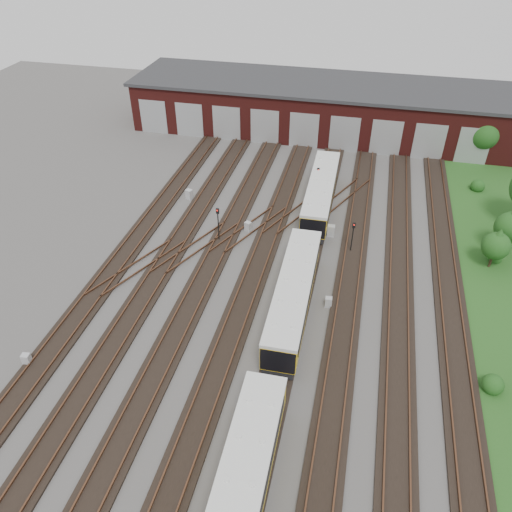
# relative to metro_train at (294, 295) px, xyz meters

# --- Properties ---
(ground) EXTENTS (120.00, 120.00, 0.00)m
(ground) POSITION_rel_metro_train_xyz_m (-2.00, -3.64, -1.79)
(ground) COLOR #484643
(ground) RESTS_ON ground
(track_network) EXTENTS (30.40, 70.00, 0.33)m
(track_network) POSITION_rel_metro_train_xyz_m (-2.17, -3.06, -1.68)
(track_network) COLOR black
(track_network) RESTS_ON ground
(maintenance_shed) EXTENTS (51.00, 12.50, 6.35)m
(maintenance_shed) POSITION_rel_metro_train_xyz_m (-2.01, 36.33, 1.41)
(maintenance_shed) COLOR #4D1513
(maintenance_shed) RESTS_ON ground
(grass_verge) EXTENTS (8.00, 55.00, 0.05)m
(grass_verge) POSITION_rel_metro_train_xyz_m (17.00, 6.36, -1.77)
(grass_verge) COLOR #1F4F1A
(grass_verge) RESTS_ON ground
(metro_train) EXTENTS (2.72, 45.84, 2.85)m
(metro_train) POSITION_rel_metro_train_xyz_m (0.00, 0.00, 0.00)
(metro_train) COLOR black
(metro_train) RESTS_ON ground
(signal_mast_0) EXTENTS (0.27, 0.26, 3.51)m
(signal_mast_0) POSITION_rel_metro_train_xyz_m (-8.38, 7.98, 0.44)
(signal_mast_0) COLOR black
(signal_mast_0) RESTS_ON ground
(signal_mast_1) EXTENTS (0.25, 0.24, 2.89)m
(signal_mast_1) POSITION_rel_metro_train_xyz_m (-1.07, 14.96, 0.04)
(signal_mast_1) COLOR black
(signal_mast_1) RESTS_ON ground
(signal_mast_2) EXTENTS (0.30, 0.28, 3.33)m
(signal_mast_2) POSITION_rel_metro_train_xyz_m (-0.68, 18.29, 0.34)
(signal_mast_2) COLOR black
(signal_mast_2) RESTS_ON ground
(signal_mast_3) EXTENTS (0.27, 0.25, 3.11)m
(signal_mast_3) POSITION_rel_metro_train_xyz_m (3.71, 9.04, 0.20)
(signal_mast_3) COLOR black
(signal_mast_3) RESTS_ON ground
(relay_cabinet_0) EXTENTS (0.60, 0.52, 0.91)m
(relay_cabinet_0) POSITION_rel_metro_train_xyz_m (-17.00, -9.41, -1.34)
(relay_cabinet_0) COLOR #ADAFB3
(relay_cabinet_0) RESTS_ON ground
(relay_cabinet_1) EXTENTS (0.79, 0.73, 1.06)m
(relay_cabinet_1) POSITION_rel_metro_train_xyz_m (-13.67, 14.72, -1.26)
(relay_cabinet_1) COLOR #ADAFB3
(relay_cabinet_1) RESTS_ON ground
(relay_cabinet_2) EXTENTS (0.71, 0.66, 0.94)m
(relay_cabinet_2) POSITION_rel_metro_train_xyz_m (-6.17, 10.27, -1.32)
(relay_cabinet_2) COLOR #ADAFB3
(relay_cabinet_2) RESTS_ON ground
(relay_cabinet_3) EXTENTS (0.68, 0.56, 1.13)m
(relay_cabinet_3) POSITION_rel_metro_train_xyz_m (1.66, 11.20, -1.23)
(relay_cabinet_3) COLOR #ADAFB3
(relay_cabinet_3) RESTS_ON ground
(relay_cabinet_4) EXTENTS (0.56, 0.48, 0.88)m
(relay_cabinet_4) POSITION_rel_metro_train_xyz_m (2.59, 1.28, -1.35)
(relay_cabinet_4) COLOR #ADAFB3
(relay_cabinet_4) RESTS_ON ground
(tree_0) EXTENTS (3.54, 3.54, 5.87)m
(tree_0) POSITION_rel_metro_train_xyz_m (17.09, 31.36, 1.98)
(tree_0) COLOR #312316
(tree_0) RESTS_ON ground
(tree_1) EXTENTS (2.83, 2.83, 4.69)m
(tree_1) POSITION_rel_metro_train_xyz_m (17.11, 12.14, 1.22)
(tree_1) COLOR #312316
(tree_1) RESTS_ON ground
(tree_3) EXTENTS (2.38, 2.38, 3.95)m
(tree_3) POSITION_rel_metro_train_xyz_m (15.63, 9.57, 0.74)
(tree_3) COLOR #312316
(tree_3) RESTS_ON ground
(bush_0) EXTENTS (1.42, 1.42, 1.42)m
(bush_0) POSITION_rel_metro_train_xyz_m (14.00, -4.34, -1.08)
(bush_0) COLOR #1A4212
(bush_0) RESTS_ON ground
(bush_1) EXTENTS (1.27, 1.27, 1.27)m
(bush_1) POSITION_rel_metro_train_xyz_m (16.20, 10.57, -1.15)
(bush_1) COLOR #1A4212
(bush_1) RESTS_ON ground
(bush_2) EXTENTS (1.47, 1.47, 1.47)m
(bush_2) POSITION_rel_metro_train_xyz_m (16.18, 23.67, -1.05)
(bush_2) COLOR #1A4212
(bush_2) RESTS_ON ground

